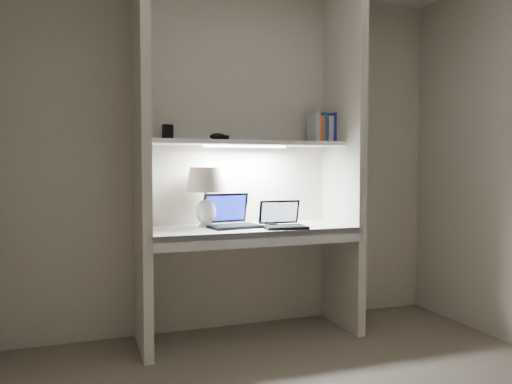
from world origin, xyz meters
name	(u,v)px	position (x,y,z in m)	size (l,w,h in m)	color
back_wall	(238,158)	(0.00, 1.50, 1.25)	(3.20, 0.01, 2.50)	beige
alcove_panel_left	(141,157)	(-0.73, 1.23, 1.25)	(0.06, 0.55, 2.50)	beige
alcove_panel_right	(344,158)	(0.73, 1.23, 1.25)	(0.06, 0.55, 2.50)	beige
desk	(250,230)	(0.00, 1.23, 0.75)	(1.40, 0.55, 0.04)	white
desk_apron	(263,239)	(0.00, 0.96, 0.72)	(1.46, 0.03, 0.10)	silver
shelf	(245,143)	(0.00, 1.32, 1.35)	(1.40, 0.36, 0.03)	silver
strip_light	(245,146)	(0.00, 1.32, 1.33)	(0.60, 0.04, 0.01)	white
table_lamp	(206,187)	(-0.28, 1.32, 1.05)	(0.28, 0.28, 0.41)	white
laptop_main	(231,219)	(-0.12, 1.27, 0.82)	(0.38, 0.34, 0.23)	black
laptop_netbook	(283,221)	(0.20, 1.11, 0.81)	(0.31, 0.27, 0.18)	black
speaker	(268,213)	(0.23, 1.45, 0.84)	(0.10, 0.07, 0.14)	silver
mouse	(272,225)	(0.13, 1.15, 0.79)	(0.09, 0.06, 0.03)	black
cable_coil	(240,226)	(-0.08, 1.22, 0.78)	(0.11, 0.11, 0.01)	black
sticky_note	(155,230)	(-0.64, 1.28, 0.77)	(0.08, 0.08, 0.00)	yellow
book_row	(324,129)	(0.63, 1.35, 1.47)	(0.21, 0.15, 0.22)	silver
shelf_box	(168,132)	(-0.53, 1.43, 1.42)	(0.06, 0.05, 0.11)	black
shelf_gadget	(218,137)	(-0.20, 1.32, 1.39)	(0.12, 0.08, 0.05)	black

